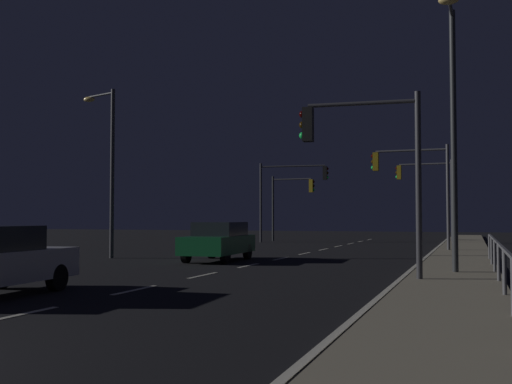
{
  "coord_description": "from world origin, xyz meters",
  "views": [
    {
      "loc": [
        7.71,
        -4.11,
        1.76
      ],
      "look_at": [
        -1.46,
        21.96,
        2.9
      ],
      "focal_mm": 43.16,
      "sensor_mm": 36.0,
      "label": 1
    }
  ],
  "objects_px": {
    "traffic_light_near_right": "(290,186)",
    "street_lamp_median": "(108,157)",
    "street_lamp_corner": "(453,113)",
    "traffic_light_overhead_east": "(291,195)",
    "traffic_light_far_left": "(427,184)",
    "traffic_light_far_center": "(364,149)",
    "car_oncoming": "(219,241)",
    "traffic_light_mid_left": "(413,176)"
  },
  "relations": [
    {
      "from": "street_lamp_corner",
      "to": "traffic_light_near_right",
      "type": "bearing_deg",
      "value": 117.25
    },
    {
      "from": "traffic_light_far_center",
      "to": "street_lamp_median",
      "type": "relative_size",
      "value": 0.68
    },
    {
      "from": "traffic_light_far_left",
      "to": "traffic_light_overhead_east",
      "type": "relative_size",
      "value": 1.13
    },
    {
      "from": "traffic_light_far_left",
      "to": "traffic_light_overhead_east",
      "type": "xyz_separation_m",
      "value": [
        -9.82,
        1.16,
        -0.58
      ]
    },
    {
      "from": "traffic_light_near_right",
      "to": "traffic_light_far_center",
      "type": "relative_size",
      "value": 1.13
    },
    {
      "from": "street_lamp_corner",
      "to": "traffic_light_overhead_east",
      "type": "bearing_deg",
      "value": 116.0
    },
    {
      "from": "traffic_light_mid_left",
      "to": "traffic_light_far_left",
      "type": "distance_m",
      "value": 10.48
    },
    {
      "from": "car_oncoming",
      "to": "traffic_light_far_center",
      "type": "distance_m",
      "value": 9.8
    },
    {
      "from": "car_oncoming",
      "to": "street_lamp_corner",
      "type": "relative_size",
      "value": 0.57
    },
    {
      "from": "traffic_light_far_left",
      "to": "street_lamp_corner",
      "type": "bearing_deg",
      "value": -84.41
    },
    {
      "from": "traffic_light_near_right",
      "to": "traffic_light_overhead_east",
      "type": "bearing_deg",
      "value": 103.34
    },
    {
      "from": "traffic_light_far_left",
      "to": "street_lamp_median",
      "type": "distance_m",
      "value": 23.05
    },
    {
      "from": "car_oncoming",
      "to": "street_lamp_median",
      "type": "bearing_deg",
      "value": 178.36
    },
    {
      "from": "street_lamp_median",
      "to": "traffic_light_far_center",
      "type": "bearing_deg",
      "value": -27.82
    },
    {
      "from": "traffic_light_overhead_east",
      "to": "street_lamp_corner",
      "type": "bearing_deg",
      "value": -64.0
    },
    {
      "from": "car_oncoming",
      "to": "traffic_light_far_left",
      "type": "relative_size",
      "value": 0.82
    },
    {
      "from": "car_oncoming",
      "to": "traffic_light_near_right",
      "type": "relative_size",
      "value": 0.8
    },
    {
      "from": "traffic_light_far_left",
      "to": "traffic_light_overhead_east",
      "type": "distance_m",
      "value": 9.9
    },
    {
      "from": "traffic_light_mid_left",
      "to": "street_lamp_median",
      "type": "distance_m",
      "value": 15.24
    },
    {
      "from": "traffic_light_near_right",
      "to": "traffic_light_far_center",
      "type": "bearing_deg",
      "value": -69.38
    },
    {
      "from": "traffic_light_overhead_east",
      "to": "traffic_light_far_center",
      "type": "relative_size",
      "value": 0.97
    },
    {
      "from": "traffic_light_overhead_east",
      "to": "street_lamp_corner",
      "type": "distance_m",
      "value": 27.74
    },
    {
      "from": "traffic_light_near_right",
      "to": "traffic_light_overhead_east",
      "type": "distance_m",
      "value": 2.59
    },
    {
      "from": "car_oncoming",
      "to": "street_lamp_median",
      "type": "relative_size",
      "value": 0.61
    },
    {
      "from": "traffic_light_near_right",
      "to": "street_lamp_median",
      "type": "bearing_deg",
      "value": -99.29
    },
    {
      "from": "traffic_light_far_left",
      "to": "traffic_light_far_center",
      "type": "relative_size",
      "value": 1.1
    },
    {
      "from": "car_oncoming",
      "to": "traffic_light_near_right",
      "type": "xyz_separation_m",
      "value": [
        -2.36,
        18.4,
        3.18
      ]
    },
    {
      "from": "car_oncoming",
      "to": "traffic_light_mid_left",
      "type": "height_order",
      "value": "traffic_light_mid_left"
    },
    {
      "from": "traffic_light_far_left",
      "to": "traffic_light_near_right",
      "type": "bearing_deg",
      "value": -172.03
    },
    {
      "from": "traffic_light_far_center",
      "to": "street_lamp_median",
      "type": "distance_m",
      "value": 13.92
    },
    {
      "from": "traffic_light_overhead_east",
      "to": "traffic_light_mid_left",
      "type": "bearing_deg",
      "value": -49.78
    },
    {
      "from": "traffic_light_far_left",
      "to": "traffic_light_far_center",
      "type": "bearing_deg",
      "value": -89.86
    },
    {
      "from": "car_oncoming",
      "to": "traffic_light_near_right",
      "type": "distance_m",
      "value": 18.82
    },
    {
      "from": "traffic_light_far_left",
      "to": "street_lamp_median",
      "type": "bearing_deg",
      "value": -122.03
    },
    {
      "from": "street_lamp_median",
      "to": "car_oncoming",
      "type": "bearing_deg",
      "value": -1.64
    },
    {
      "from": "car_oncoming",
      "to": "traffic_light_overhead_east",
      "type": "xyz_separation_m",
      "value": [
        -2.94,
        20.85,
        2.58
      ]
    },
    {
      "from": "street_lamp_corner",
      "to": "street_lamp_median",
      "type": "relative_size",
      "value": 1.07
    },
    {
      "from": "traffic_light_far_center",
      "to": "street_lamp_corner",
      "type": "height_order",
      "value": "street_lamp_corner"
    },
    {
      "from": "traffic_light_near_right",
      "to": "traffic_light_far_center",
      "type": "distance_m",
      "value": 26.42
    },
    {
      "from": "car_oncoming",
      "to": "traffic_light_near_right",
      "type": "height_order",
      "value": "traffic_light_near_right"
    },
    {
      "from": "traffic_light_near_right",
      "to": "traffic_light_far_center",
      "type": "height_order",
      "value": "traffic_light_near_right"
    },
    {
      "from": "car_oncoming",
      "to": "traffic_light_overhead_east",
      "type": "bearing_deg",
      "value": 98.04
    }
  ]
}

